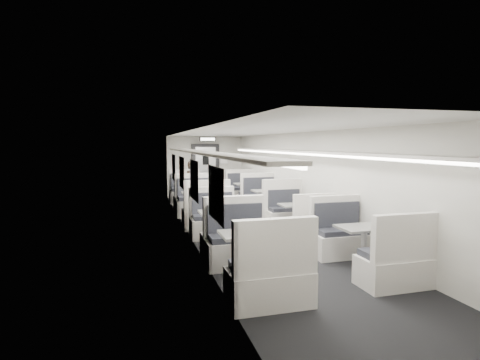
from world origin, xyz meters
TOP-DOWN VIEW (x-y plane):
  - room at (0.00, 0.00)m, footprint 3.24×12.24m
  - booth_left_a at (-1.00, 3.66)m, footprint 1.09×2.22m
  - booth_left_b at (-1.00, 1.24)m, footprint 1.14×2.30m
  - booth_left_c at (-1.00, -1.34)m, footprint 1.04×2.11m
  - booth_left_d at (-1.00, -3.43)m, footprint 1.10×2.23m
  - booth_right_a at (1.00, 3.39)m, footprint 1.08×2.20m
  - booth_right_b at (1.00, 1.29)m, footprint 1.11×2.24m
  - booth_right_c at (1.00, -0.65)m, footprint 0.97×1.96m
  - booth_right_d at (1.00, -3.37)m, footprint 1.04×2.11m
  - passenger at (-0.88, 3.38)m, footprint 0.65×0.53m
  - window_a at (-1.49, 3.40)m, footprint 0.02×1.18m
  - window_b at (-1.49, 1.20)m, footprint 0.02×1.18m
  - window_c at (-1.49, -1.00)m, footprint 0.02×1.18m
  - window_d at (-1.49, -3.20)m, footprint 0.02×1.18m
  - luggage_rack_left at (-1.24, -0.30)m, footprint 0.46×10.40m
  - luggage_rack_right at (1.24, -0.30)m, footprint 0.46×10.40m
  - vestibule_door at (0.00, 5.93)m, footprint 1.10×0.13m
  - exit_sign at (0.00, 5.44)m, footprint 0.62×0.12m
  - wall_notice at (0.75, 5.92)m, footprint 0.32×0.02m

SIDE VIEW (x-z plane):
  - booth_right_c at x=1.00m, z-range -0.17..0.88m
  - booth_right_d at x=1.00m, z-range -0.19..0.94m
  - booth_left_c at x=-1.00m, z-range -0.19..0.94m
  - booth_right_a at x=1.00m, z-range -0.19..0.98m
  - booth_left_a at x=-1.00m, z-range -0.20..0.99m
  - booth_left_d at x=-1.00m, z-range -0.20..0.99m
  - booth_right_b at x=1.00m, z-range -0.20..1.00m
  - booth_left_b at x=-1.00m, z-range -0.20..1.03m
  - passenger at x=-0.88m, z-range 0.00..1.55m
  - vestibule_door at x=0.00m, z-range -0.01..2.09m
  - room at x=0.00m, z-range -0.12..2.52m
  - window_a at x=-1.49m, z-range 0.93..1.77m
  - window_b at x=-1.49m, z-range 0.93..1.77m
  - window_c at x=-1.49m, z-range 0.93..1.77m
  - window_d at x=-1.49m, z-range 0.93..1.77m
  - wall_notice at x=0.75m, z-range 1.30..1.70m
  - luggage_rack_left at x=-1.24m, z-range 1.87..1.96m
  - luggage_rack_right at x=1.24m, z-range 1.87..1.96m
  - exit_sign at x=0.00m, z-range 2.20..2.36m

